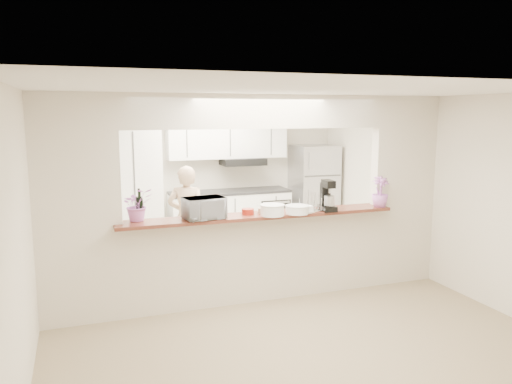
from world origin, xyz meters
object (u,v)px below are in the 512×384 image
refrigerator (314,191)px  stand_mixer (327,197)px  toaster_oven (204,208)px  person (187,219)px

refrigerator → stand_mixer: size_ratio=4.44×
refrigerator → stand_mixer: refrigerator is taller
toaster_oven → person: 1.61m
person → stand_mixer: bearing=154.2°
refrigerator → toaster_oven: bearing=-135.0°
person → refrigerator: bearing=-133.2°
refrigerator → stand_mixer: 3.06m
refrigerator → stand_mixer: bearing=-113.3°
toaster_oven → refrigerator: bearing=36.5°
toaster_oven → person: (0.12, 1.54, -0.45)m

